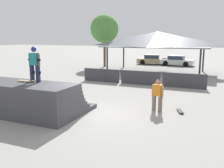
{
  "coord_description": "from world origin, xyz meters",
  "views": [
    {
      "loc": [
        5.34,
        -9.88,
        3.61
      ],
      "look_at": [
        -0.36,
        3.5,
        0.84
      ],
      "focal_mm": 40.0,
      "sensor_mm": 36.0,
      "label": 1
    }
  ],
  "objects_px": {
    "skater_on_deck": "(34,62)",
    "skateboard_on_deck": "(26,81)",
    "parked_car_white": "(177,61)",
    "skateboard_on_ground": "(180,111)",
    "parked_car_tan": "(152,60)",
    "bystander_walking": "(157,94)",
    "tree_beside_pavilion": "(104,29)"
  },
  "relations": [
    {
      "from": "parked_car_tan",
      "to": "skater_on_deck",
      "type": "bearing_deg",
      "value": -97.1
    },
    {
      "from": "bystander_walking",
      "to": "skater_on_deck",
      "type": "bearing_deg",
      "value": 43.34
    },
    {
      "from": "skater_on_deck",
      "to": "tree_beside_pavilion",
      "type": "xyz_separation_m",
      "value": [
        -4.95,
        18.46,
        2.03
      ]
    },
    {
      "from": "skater_on_deck",
      "to": "parked_car_white",
      "type": "relative_size",
      "value": 0.4
    },
    {
      "from": "skater_on_deck",
      "to": "tree_beside_pavilion",
      "type": "bearing_deg",
      "value": 106.91
    },
    {
      "from": "bystander_walking",
      "to": "parked_car_tan",
      "type": "relative_size",
      "value": 0.38
    },
    {
      "from": "skateboard_on_ground",
      "to": "parked_car_tan",
      "type": "relative_size",
      "value": 0.2
    },
    {
      "from": "bystander_walking",
      "to": "parked_car_white",
      "type": "distance_m",
      "value": 20.49
    },
    {
      "from": "skateboard_on_deck",
      "to": "parked_car_white",
      "type": "bearing_deg",
      "value": 76.48
    },
    {
      "from": "skater_on_deck",
      "to": "tree_beside_pavilion",
      "type": "relative_size",
      "value": 0.26
    },
    {
      "from": "bystander_walking",
      "to": "tree_beside_pavilion",
      "type": "relative_size",
      "value": 0.26
    },
    {
      "from": "bystander_walking",
      "to": "parked_car_white",
      "type": "height_order",
      "value": "bystander_walking"
    },
    {
      "from": "bystander_walking",
      "to": "tree_beside_pavilion",
      "type": "distance_m",
      "value": 19.18
    },
    {
      "from": "skateboard_on_deck",
      "to": "parked_car_white",
      "type": "xyz_separation_m",
      "value": [
        3.35,
        23.14,
        -0.98
      ]
    },
    {
      "from": "skater_on_deck",
      "to": "bystander_walking",
      "type": "xyz_separation_m",
      "value": [
        5.18,
        2.58,
        -1.59
      ]
    },
    {
      "from": "skateboard_on_ground",
      "to": "bystander_walking",
      "type": "bearing_deg",
      "value": -97.21
    },
    {
      "from": "skateboard_on_deck",
      "to": "bystander_walking",
      "type": "bearing_deg",
      "value": 21.27
    },
    {
      "from": "skater_on_deck",
      "to": "skateboard_on_deck",
      "type": "bearing_deg",
      "value": -150.22
    },
    {
      "from": "tree_beside_pavilion",
      "to": "parked_car_white",
      "type": "xyz_separation_m",
      "value": [
        7.94,
        4.49,
        -3.9
      ]
    },
    {
      "from": "skateboard_on_ground",
      "to": "tree_beside_pavilion",
      "type": "relative_size",
      "value": 0.13
    },
    {
      "from": "skateboard_on_deck",
      "to": "tree_beside_pavilion",
      "type": "relative_size",
      "value": 0.14
    },
    {
      "from": "skateboard_on_deck",
      "to": "bystander_walking",
      "type": "height_order",
      "value": "skateboard_on_deck"
    },
    {
      "from": "skater_on_deck",
      "to": "skateboard_on_ground",
      "type": "height_order",
      "value": "skater_on_deck"
    },
    {
      "from": "skateboard_on_deck",
      "to": "skater_on_deck",
      "type": "bearing_deg",
      "value": 22.6
    },
    {
      "from": "bystander_walking",
      "to": "skateboard_on_ground",
      "type": "relative_size",
      "value": 1.91
    },
    {
      "from": "skateboard_on_ground",
      "to": "parked_car_tan",
      "type": "bearing_deg",
      "value": 176.66
    },
    {
      "from": "parked_car_tan",
      "to": "parked_car_white",
      "type": "bearing_deg",
      "value": -13.64
    },
    {
      "from": "parked_car_white",
      "to": "bystander_walking",
      "type": "bearing_deg",
      "value": -80.38
    },
    {
      "from": "skateboard_on_ground",
      "to": "tree_beside_pavilion",
      "type": "distance_m",
      "value": 19.73
    },
    {
      "from": "skater_on_deck",
      "to": "skateboard_on_deck",
      "type": "xyz_separation_m",
      "value": [
        -0.36,
        -0.19,
        -0.88
      ]
    },
    {
      "from": "skateboard_on_deck",
      "to": "tree_beside_pavilion",
      "type": "bearing_deg",
      "value": 98.54
    },
    {
      "from": "skateboard_on_deck",
      "to": "parked_car_tan",
      "type": "relative_size",
      "value": 0.2
    }
  ]
}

